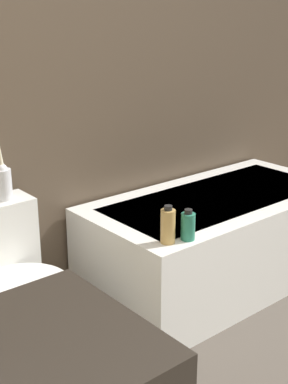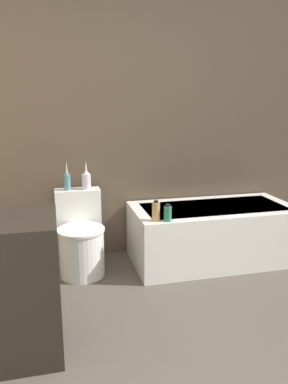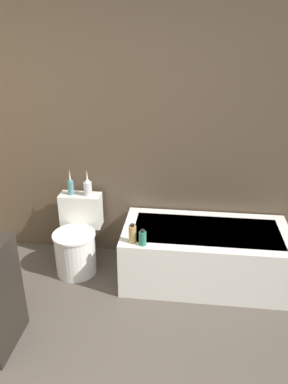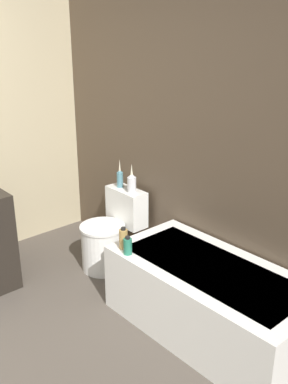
# 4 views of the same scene
# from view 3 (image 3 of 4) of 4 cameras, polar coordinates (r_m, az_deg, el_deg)

# --- Properties ---
(wall_back_tiled) EXTENTS (6.40, 0.06, 2.60)m
(wall_back_tiled) POSITION_cam_3_polar(r_m,az_deg,el_deg) (3.55, -2.61, 9.30)
(wall_back_tiled) COLOR brown
(wall_back_tiled) RESTS_ON ground_plane
(bathtub) EXTENTS (1.50, 0.74, 0.52)m
(bathtub) POSITION_cam_3_polar(r_m,az_deg,el_deg) (3.56, 9.22, -9.36)
(bathtub) COLOR white
(bathtub) RESTS_ON ground
(toilet) EXTENTS (0.40, 0.57, 0.70)m
(toilet) POSITION_cam_3_polar(r_m,az_deg,el_deg) (3.70, -10.17, -7.31)
(toilet) COLOR white
(toilet) RESTS_ON ground
(vase_gold) EXTENTS (0.06, 0.06, 0.26)m
(vase_gold) POSITION_cam_3_polar(r_m,az_deg,el_deg) (3.68, -11.12, 0.91)
(vase_gold) COLOR teal
(vase_gold) RESTS_ON toilet
(vase_silver) EXTENTS (0.08, 0.08, 0.26)m
(vase_silver) POSITION_cam_3_polar(r_m,az_deg,el_deg) (3.63, -8.58, 0.79)
(vase_silver) COLOR silver
(vase_silver) RESTS_ON toilet
(shampoo_bottle_tall) EXTENTS (0.06, 0.06, 0.17)m
(shampoo_bottle_tall) POSITION_cam_3_polar(r_m,az_deg,el_deg) (3.16, -1.77, -6.39)
(shampoo_bottle_tall) COLOR tan
(shampoo_bottle_tall) RESTS_ON bathtub
(shampoo_bottle_short) EXTENTS (0.06, 0.06, 0.14)m
(shampoo_bottle_short) POSITION_cam_3_polar(r_m,az_deg,el_deg) (3.13, -0.22, -7.03)
(shampoo_bottle_short) COLOR #267259
(shampoo_bottle_short) RESTS_ON bathtub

